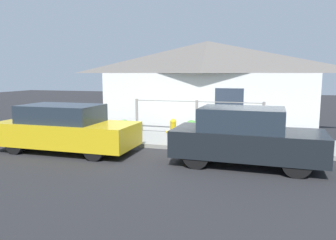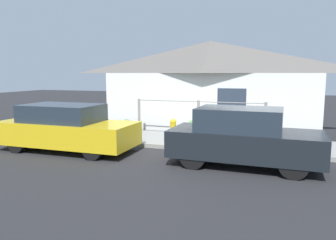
% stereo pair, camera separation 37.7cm
% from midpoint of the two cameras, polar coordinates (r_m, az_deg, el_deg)
% --- Properties ---
extents(ground_plane, '(60.00, 60.00, 0.00)m').
position_cam_midpoint_polar(ground_plane, '(10.31, 1.47, -5.31)').
color(ground_plane, '#262628').
extents(sidewalk, '(24.00, 2.33, 0.13)m').
position_cam_midpoint_polar(sidewalk, '(11.40, 3.00, -3.68)').
color(sidewalk, gray).
rests_on(sidewalk, ground_plane).
extents(house, '(9.12, 2.23, 3.74)m').
position_cam_midpoint_polar(house, '(14.07, 5.96, 10.19)').
color(house, white).
rests_on(house, ground_plane).
extents(fence, '(4.90, 0.10, 1.28)m').
position_cam_midpoint_polar(fence, '(12.25, 4.13, 0.76)').
color(fence, gray).
rests_on(fence, sidewalk).
extents(car_left, '(4.29, 1.73, 1.45)m').
position_cam_midpoint_polar(car_left, '(10.58, -18.35, -1.43)').
color(car_left, gold).
rests_on(car_left, ground_plane).
extents(car_right, '(3.88, 1.76, 1.52)m').
position_cam_midpoint_polar(car_right, '(8.72, 12.16, -2.90)').
color(car_right, black).
rests_on(car_right, ground_plane).
extents(fire_hydrant, '(0.45, 0.20, 0.81)m').
position_cam_midpoint_polar(fire_hydrant, '(10.63, -0.11, -1.85)').
color(fire_hydrant, yellow).
rests_on(fire_hydrant, sidewalk).
extents(potted_plant_near_hydrant, '(0.45, 0.45, 0.58)m').
position_cam_midpoint_polar(potted_plant_near_hydrant, '(11.98, 3.24, -1.18)').
color(potted_plant_near_hydrant, '#9E5638').
rests_on(potted_plant_near_hydrant, sidewalk).
extents(potted_plant_by_fence, '(0.39, 0.39, 0.49)m').
position_cam_midpoint_polar(potted_plant_by_fence, '(12.87, -8.47, -0.93)').
color(potted_plant_by_fence, slate).
rests_on(potted_plant_by_fence, sidewalk).
extents(potted_plant_corner, '(0.56, 0.56, 0.70)m').
position_cam_midpoint_polar(potted_plant_corner, '(11.40, 9.79, -1.39)').
color(potted_plant_corner, '#9E5638').
rests_on(potted_plant_corner, sidewalk).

